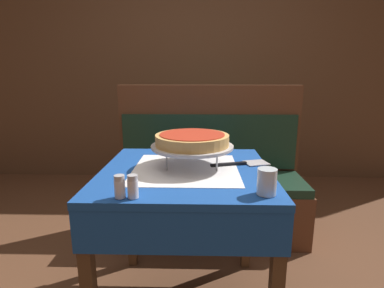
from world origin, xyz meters
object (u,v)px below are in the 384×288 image
dining_table_rear (211,128)px  deep_dish_pizza (192,139)px  pizza_server (242,163)px  pizza_pan_stand (192,147)px  salt_shaker (120,187)px  water_glass_near (267,182)px  pepper_shaker (133,187)px  dining_table_front (186,192)px  condiment_caddy (205,113)px  booth_bench (209,192)px

dining_table_rear → deep_dish_pizza: (-0.15, -1.61, 0.23)m
dining_table_rear → pizza_server: bearing=-86.4°
pizza_pan_stand → salt_shaker: 0.46m
dining_table_rear → water_glass_near: 1.96m
pepper_shaker → deep_dish_pizza: bearing=62.5°
dining_table_rear → pizza_server: (0.10, -1.57, 0.10)m
pizza_server → water_glass_near: (0.04, -0.38, 0.04)m
pizza_server → dining_table_front: bearing=-164.1°
condiment_caddy → booth_bench: bearing=-89.1°
pizza_server → booth_bench: bearing=100.9°
pizza_pan_stand → pizza_server: (0.25, 0.04, -0.09)m
pepper_shaker → dining_table_rear: bearing=80.1°
dining_table_rear → salt_shaker: (-0.40, -2.00, 0.14)m
dining_table_rear → booth_bench: bearing=-92.5°
dining_table_front → pepper_shaker: (-0.17, -0.35, 0.16)m
pizza_server → dining_table_rear: bearing=93.6°
pizza_server → pepper_shaker: size_ratio=3.50×
booth_bench → pizza_pan_stand: booth_bench is taller
salt_shaker → condiment_caddy: 2.12m
pizza_pan_stand → salt_shaker: size_ratio=4.68×
water_glass_near → condiment_caddy: condiment_caddy is taller
water_glass_near → condiment_caddy: 2.06m
pizza_server → condiment_caddy: 1.68m
dining_table_front → dining_table_rear: bearing=83.9°
pizza_pan_stand → water_glass_near: (0.28, -0.34, -0.05)m
salt_shaker → pepper_shaker: bearing=-0.0°
pizza_pan_stand → deep_dish_pizza: deep_dish_pizza is taller
booth_bench → pizza_pan_stand: (-0.11, -0.75, 0.53)m
dining_table_rear → condiment_caddy: size_ratio=4.40×
dining_table_rear → water_glass_near: water_glass_near is taller
pizza_pan_stand → condiment_caddy: size_ratio=2.25×
dining_table_rear → pizza_server: pizza_server is taller
dining_table_rear → booth_bench: 0.93m
pizza_server → condiment_caddy: size_ratio=1.71×
salt_shaker → pepper_shaker: (0.05, -0.00, 0.00)m
dining_table_front → booth_bench: bearing=80.1°
pizza_pan_stand → pepper_shaker: bearing=-117.5°
pizza_server → pepper_shaker: pepper_shaker is taller
condiment_caddy → pizza_pan_stand: bearing=-93.1°
pizza_server → condiment_caddy: (-0.15, 1.67, 0.04)m
salt_shaker → condiment_caddy: (0.34, 2.10, 0.01)m
salt_shaker → booth_bench: bearing=72.5°
condiment_caddy → pizza_server: bearing=-84.8°
pepper_shaker → salt_shaker: bearing=180.0°
dining_table_front → dining_table_rear: dining_table_rear is taller
deep_dish_pizza → water_glass_near: size_ratio=3.57×
booth_bench → pizza_server: bearing=-79.1°
booth_bench → condiment_caddy: (-0.02, 0.96, 0.48)m
pepper_shaker → dining_table_front: bearing=63.6°
deep_dish_pizza → salt_shaker: size_ratio=4.16×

